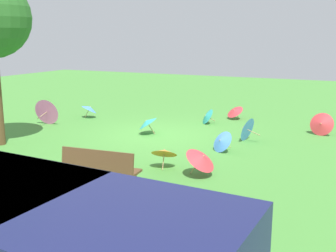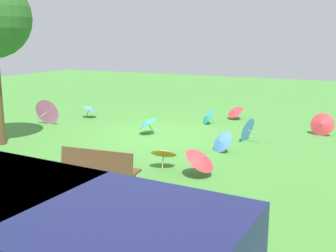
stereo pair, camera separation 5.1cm
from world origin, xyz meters
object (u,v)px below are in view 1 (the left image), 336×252
van_dark (21,243)px  parasol_red_2 (321,124)px  parasol_teal_1 (147,122)px  parasol_pink_0 (48,111)px  parasol_blue_1 (90,108)px  parasol_red_1 (202,158)px  parasol_red_0 (235,111)px  parasol_orange_0 (164,152)px  parasol_blue_0 (221,141)px  park_bench (100,169)px  parasol_blue_2 (245,129)px  parasol_teal_0 (207,116)px

van_dark → parasol_red_2: 10.97m
parasol_teal_1 → parasol_pink_0: bearing=2.2°
parasol_blue_1 → parasol_red_1: size_ratio=1.04×
parasol_red_0 → parasol_red_1: (-1.26, 6.74, 0.11)m
parasol_orange_0 → parasol_blue_0: bearing=-111.6°
parasol_red_0 → parasol_blue_0: bearing=102.3°
parasol_pink_0 → van_dark: bearing=130.0°
parasol_pink_0 → parasol_red_0: (-5.78, -3.77, -0.16)m
park_bench → parasol_blue_2: (-1.53, -5.39, -0.09)m
parasol_teal_0 → park_bench: bearing=93.1°
parasol_blue_0 → parasol_blue_1: parasol_blue_0 is taller
parasol_pink_0 → parasol_blue_1: size_ratio=1.13×
parasol_pink_0 → parasol_teal_0: parasol_pink_0 is taller
park_bench → parasol_red_1: size_ratio=1.97×
parasol_orange_0 → parasol_red_1: size_ratio=0.90×
parasol_orange_0 → parasol_teal_1: 3.55m
parasol_red_2 → parasol_blue_0: bearing=54.8°
parasol_blue_0 → parasol_red_2: 3.93m
parasol_red_0 → parasol_red_2: (-3.26, 1.35, 0.05)m
parasol_blue_1 → parasol_orange_0: 6.93m
parasol_blue_1 → parasol_teal_1: bearing=156.1°
park_bench → parasol_red_1: 2.32m
van_dark → parasol_teal_1: van_dark is taller
parasol_blue_1 → parasol_red_2: 8.45m
parasol_orange_0 → parasol_red_2: 6.01m
parasol_orange_0 → park_bench: bearing=76.0°
parasol_teal_1 → parasol_red_1: parasol_red_1 is taller
van_dark → parasol_red_0: size_ratio=5.45×
parasol_blue_0 → parasol_red_0: size_ratio=0.90×
parasol_blue_1 → parasol_red_0: (-5.15, -2.14, -0.06)m
parasol_blue_1 → parasol_red_1: 7.89m
parasol_blue_0 → parasol_blue_1: bearing=-21.5°
parasol_blue_1 → parasol_red_0: parasol_blue_1 is taller
parasol_pink_0 → parasol_blue_0: parasol_pink_0 is taller
parasol_teal_0 → parasol_blue_0: bearing=116.6°
parasol_pink_0 → parasol_blue_2: (-7.04, -0.68, -0.10)m
van_dark → parasol_red_0: 12.19m
van_dark → parasol_blue_0: bearing=-88.3°
van_dark → parasol_blue_0: (0.23, -7.55, -0.62)m
park_bench → parasol_teal_1: size_ratio=1.94×
parasol_orange_0 → parasol_blue_2: (-1.04, -3.43, -0.02)m
park_bench → parasol_blue_2: bearing=-105.8°
parasol_orange_0 → parasol_red_2: parasol_red_2 is taller
parasol_red_2 → parasol_teal_1: bearing=24.0°
parasol_blue_0 → parasol_pink_0: bearing=-6.7°
parasol_blue_1 → parasol_blue_2: size_ratio=1.10×
park_bench → parasol_orange_0: bearing=-104.0°
park_bench → parasol_red_2: 7.96m
parasol_blue_0 → parasol_blue_1: size_ratio=0.89×
parasol_pink_0 → parasol_blue_2: size_ratio=1.24×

